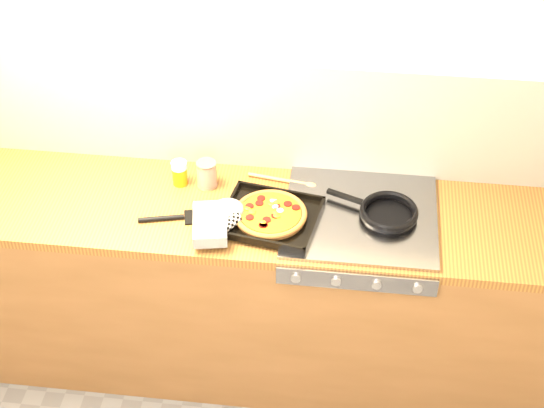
# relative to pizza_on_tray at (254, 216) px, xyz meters

# --- Properties ---
(room_shell) EXTENTS (3.20, 3.20, 3.20)m
(room_shell) POSITION_rel_pizza_on_tray_xyz_m (-0.04, 0.38, 0.21)
(room_shell) COLOR white
(room_shell) RESTS_ON ground
(counter_run) EXTENTS (3.20, 0.62, 0.90)m
(counter_run) POSITION_rel_pizza_on_tray_xyz_m (-0.04, 0.09, -0.49)
(counter_run) COLOR brown
(counter_run) RESTS_ON ground
(stovetop) EXTENTS (0.60, 0.56, 0.02)m
(stovetop) POSITION_rel_pizza_on_tray_xyz_m (0.41, 0.09, -0.04)
(stovetop) COLOR gray
(stovetop) RESTS_ON counter_run
(pizza_on_tray) EXTENTS (0.51, 0.41, 0.06)m
(pizza_on_tray) POSITION_rel_pizza_on_tray_xyz_m (0.00, 0.00, 0.00)
(pizza_on_tray) COLOR black
(pizza_on_tray) RESTS_ON stovetop
(frying_pan) EXTENTS (0.40, 0.30, 0.04)m
(frying_pan) POSITION_rel_pizza_on_tray_xyz_m (0.52, 0.09, -0.01)
(frying_pan) COLOR black
(frying_pan) RESTS_ON stovetop
(tomato_can) EXTENTS (0.08, 0.08, 0.12)m
(tomato_can) POSITION_rel_pizza_on_tray_xyz_m (-0.22, 0.22, 0.02)
(tomato_can) COLOR maroon
(tomato_can) RESTS_ON counter_run
(juice_glass) EXTENTS (0.07, 0.07, 0.11)m
(juice_glass) POSITION_rel_pizza_on_tray_xyz_m (-0.34, 0.22, 0.01)
(juice_glass) COLOR orange
(juice_glass) RESTS_ON counter_run
(wooden_spoon) EXTENTS (0.30, 0.08, 0.02)m
(wooden_spoon) POSITION_rel_pizza_on_tray_xyz_m (0.11, 0.27, -0.03)
(wooden_spoon) COLOR #AD8449
(wooden_spoon) RESTS_ON counter_run
(black_spatula) EXTENTS (0.29, 0.12, 0.02)m
(black_spatula) POSITION_rel_pizza_on_tray_xyz_m (-0.31, -0.01, -0.03)
(black_spatula) COLOR black
(black_spatula) RESTS_ON counter_run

